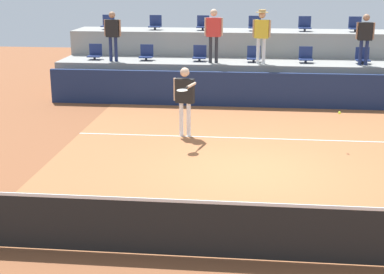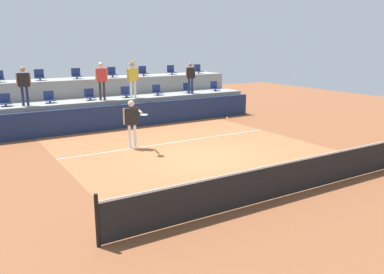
{
  "view_description": "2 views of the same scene",
  "coord_description": "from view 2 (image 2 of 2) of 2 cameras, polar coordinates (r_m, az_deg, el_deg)",
  "views": [
    {
      "loc": [
        -0.06,
        -11.46,
        4.05
      ],
      "look_at": [
        -1.18,
        -0.75,
        0.91
      ],
      "focal_mm": 52.46,
      "sensor_mm": 36.0,
      "label": 1
    },
    {
      "loc": [
        -7.27,
        -10.76,
        3.77
      ],
      "look_at": [
        -0.91,
        -0.45,
        0.91
      ],
      "focal_mm": 36.83,
      "sensor_mm": 36.0,
      "label": 2
    }
  ],
  "objects": [
    {
      "name": "spectator_in_grey",
      "position": [
        18.66,
        -12.97,
        8.43
      ],
      "size": [
        0.6,
        0.24,
        1.73
      ],
      "color": "#2D2D33",
      "rests_on": "seating_tier_lower"
    },
    {
      "name": "tennis_net",
      "position": [
        10.45,
        14.7,
        -5.41
      ],
      "size": [
        10.48,
        0.08,
        1.07
      ],
      "color": "black",
      "rests_on": "ground_plane"
    },
    {
      "name": "spectator_leaning_on_rail",
      "position": [
        17.87,
        -23.19,
        7.27
      ],
      "size": [
        0.58,
        0.23,
        1.63
      ],
      "color": "navy",
      "rests_on": "seating_tier_lower"
    },
    {
      "name": "stadium_chair_lower_far_left",
      "position": [
        18.24,
        -25.44,
        4.74
      ],
      "size": [
        0.44,
        0.4,
        0.52
      ],
      "color": "#2D2D33",
      "rests_on": "seating_tier_lower"
    },
    {
      "name": "court_inner_paint",
      "position": [
        14.33,
        0.06,
        -1.96
      ],
      "size": [
        9.0,
        10.0,
        0.01
      ],
      "primitive_type": "cube",
      "color": "#A36038",
      "rests_on": "ground_plane"
    },
    {
      "name": "spectator_in_white",
      "position": [
        20.7,
        -0.21,
        8.96
      ],
      "size": [
        0.57,
        0.22,
        1.61
      ],
      "color": "navy",
      "rests_on": "seating_tier_lower"
    },
    {
      "name": "tennis_ball",
      "position": [
        15.83,
        5.11,
        2.79
      ],
      "size": [
        0.07,
        0.07,
        0.07
      ],
      "color": "#CCE033"
    },
    {
      "name": "stadium_chair_upper_far_right",
      "position": [
        23.52,
        0.87,
        9.74
      ],
      "size": [
        0.44,
        0.4,
        0.52
      ],
      "color": "#2D2D33",
      "rests_on": "seating_tier_upper"
    },
    {
      "name": "tennis_player",
      "position": [
        14.58,
        -8.68,
        2.6
      ],
      "size": [
        0.61,
        1.3,
        1.79
      ],
      "color": "white",
      "rests_on": "ground_plane"
    },
    {
      "name": "stadium_chair_lower_center",
      "position": [
        19.56,
        -9.55,
        6.33
      ],
      "size": [
        0.44,
        0.4,
        0.52
      ],
      "color": "#2D2D33",
      "rests_on": "seating_tier_lower"
    },
    {
      "name": "stadium_chair_upper_mid_left",
      "position": [
        20.58,
        -16.4,
        8.7
      ],
      "size": [
        0.44,
        0.4,
        0.52
      ],
      "color": "#2D2D33",
      "rests_on": "seating_tier_upper"
    },
    {
      "name": "court_service_line",
      "position": [
        15.5,
        -2.67,
        -0.78
      ],
      "size": [
        9.0,
        0.06,
        0.0
      ],
      "primitive_type": "cube",
      "color": "silver",
      "rests_on": "ground_plane"
    },
    {
      "name": "stadium_chair_upper_left",
      "position": [
        20.19,
        -21.21,
        8.27
      ],
      "size": [
        0.44,
        0.4,
        0.52
      ],
      "color": "#2D2D33",
      "rests_on": "seating_tier_upper"
    },
    {
      "name": "stadium_chair_lower_mid_left",
      "position": [
        18.96,
        -14.61,
        5.87
      ],
      "size": [
        0.44,
        0.4,
        0.52
      ],
      "color": "#2D2D33",
      "rests_on": "seating_tier_lower"
    },
    {
      "name": "stadium_chair_upper_right",
      "position": [
        22.61,
        -3.01,
        9.58
      ],
      "size": [
        0.44,
        0.4,
        0.52
      ],
      "color": "#2D2D33",
      "rests_on": "seating_tier_upper"
    },
    {
      "name": "sponsor_backboard",
      "position": [
        18.55,
        -8.1,
        3.15
      ],
      "size": [
        13.0,
        0.16,
        1.1
      ],
      "primitive_type": "cube",
      "color": "navy",
      "rests_on": "ground_plane"
    },
    {
      "name": "stadium_chair_upper_mid_right",
      "position": [
        21.83,
        -7.09,
        9.36
      ],
      "size": [
        0.44,
        0.4,
        0.52
      ],
      "color": "#2D2D33",
      "rests_on": "seating_tier_upper"
    },
    {
      "name": "seating_tier_upper",
      "position": [
        21.32,
        -11.53,
        5.69
      ],
      "size": [
        13.0,
        1.8,
        2.1
      ],
      "primitive_type": "cube",
      "color": "gray",
      "rests_on": "ground_plane"
    },
    {
      "name": "ground_plane",
      "position": [
        13.52,
        2.29,
        -2.92
      ],
      "size": [
        40.0,
        40.0,
        0.0
      ],
      "primitive_type": "plane",
      "color": "brown"
    },
    {
      "name": "stadium_chair_lower_left",
      "position": [
        18.51,
        -19.97,
        5.34
      ],
      "size": [
        0.44,
        0.4,
        0.52
      ],
      "color": "#2D2D33",
      "rests_on": "seating_tier_lower"
    },
    {
      "name": "stadium_chair_lower_far_right",
      "position": [
        22.07,
        3.29,
        7.27
      ],
      "size": [
        0.44,
        0.4,
        0.52
      ],
      "color": "#2D2D33",
      "rests_on": "seating_tier_lower"
    },
    {
      "name": "seating_tier_lower",
      "position": [
        19.72,
        -9.64,
        3.92
      ],
      "size": [
        13.0,
        1.8,
        1.25
      ],
      "primitive_type": "cube",
      "color": "gray",
      "rests_on": "ground_plane"
    },
    {
      "name": "spectator_with_hat",
      "position": [
        19.21,
        -8.58,
        8.77
      ],
      "size": [
        0.59,
        0.45,
        1.72
      ],
      "color": "white",
      "rests_on": "seating_tier_lower"
    },
    {
      "name": "stadium_chair_lower_mid_right",
      "position": [
        20.25,
        -5.07,
        6.7
      ],
      "size": [
        0.44,
        0.4,
        0.52
      ],
      "color": "#2D2D33",
      "rests_on": "seating_tier_lower"
    },
    {
      "name": "stadium_chair_lower_right",
      "position": [
        21.12,
        -0.63,
        7.02
      ],
      "size": [
        0.44,
        0.4,
        0.52
      ],
      "color": "#2D2D33",
      "rests_on": "seating_tier_lower"
    },
    {
      "name": "stadium_chair_upper_center",
      "position": [
        21.15,
        -11.5,
        9.08
      ],
      "size": [
        0.44,
        0.4,
        0.52
      ],
      "color": "#2D2D33",
      "rests_on": "seating_tier_upper"
    }
  ]
}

